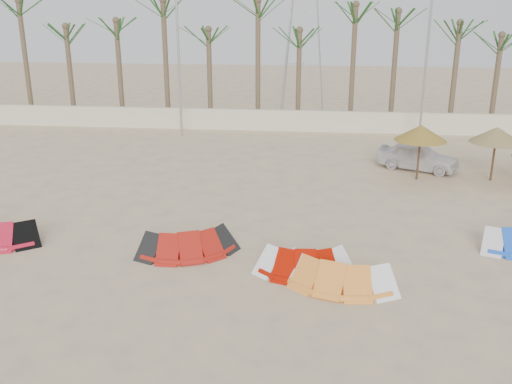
# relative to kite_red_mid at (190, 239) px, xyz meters

# --- Properties ---
(ground) EXTENTS (120.00, 120.00, 0.00)m
(ground) POSITION_rel_kite_red_mid_xyz_m (1.90, -3.64, -0.42)
(ground) COLOR #DBBA84
(ground) RESTS_ON ground
(boundary_wall) EXTENTS (60.00, 0.30, 1.30)m
(boundary_wall) POSITION_rel_kite_red_mid_xyz_m (1.90, 18.36, 0.23)
(boundary_wall) COLOR beige
(boundary_wall) RESTS_ON ground
(palm_line) EXTENTS (52.00, 4.00, 7.70)m
(palm_line) POSITION_rel_kite_red_mid_xyz_m (2.57, 19.86, 6.03)
(palm_line) COLOR brown
(palm_line) RESTS_ON ground
(lamp_b) EXTENTS (1.25, 0.14, 11.00)m
(lamp_b) POSITION_rel_kite_red_mid_xyz_m (-4.06, 16.36, 5.35)
(lamp_b) COLOR #A5A8AD
(lamp_b) RESTS_ON ground
(lamp_c) EXTENTS (1.25, 0.14, 11.00)m
(lamp_c) POSITION_rel_kite_red_mid_xyz_m (9.94, 16.36, 5.35)
(lamp_c) COLOR #A5A8AD
(lamp_c) RESTS_ON ground
(pylon) EXTENTS (3.00, 3.00, 14.00)m
(pylon) POSITION_rel_kite_red_mid_xyz_m (2.90, 24.36, -0.42)
(pylon) COLOR #A5A8AD
(pylon) RESTS_ON ground
(kite_red_mid) EXTENTS (3.55, 2.45, 0.90)m
(kite_red_mid) POSITION_rel_kite_red_mid_xyz_m (0.00, 0.00, 0.00)
(kite_red_mid) COLOR #A61A10
(kite_red_mid) RESTS_ON ground
(kite_red_right) EXTENTS (3.00, 1.66, 0.90)m
(kite_red_right) POSITION_rel_kite_red_mid_xyz_m (3.76, -1.01, -0.00)
(kite_red_right) COLOR #A40E00
(kite_red_right) RESTS_ON ground
(kite_orange) EXTENTS (3.74, 2.35, 0.90)m
(kite_orange) POSITION_rel_kite_red_mid_xyz_m (4.63, -1.63, 0.00)
(kite_orange) COLOR orange
(kite_orange) RESTS_ON ground
(parasol_left) EXTENTS (2.34, 2.34, 2.52)m
(parasol_left) POSITION_rel_kite_red_mid_xyz_m (8.60, 8.79, 1.74)
(parasol_left) COLOR #4C331E
(parasol_left) RESTS_ON ground
(parasol_right) EXTENTS (2.34, 2.34, 2.46)m
(parasol_right) POSITION_rel_kite_red_mid_xyz_m (11.91, 8.97, 1.69)
(parasol_right) COLOR #4C331E
(parasol_right) RESTS_ON ground
(car) EXTENTS (4.11, 2.99, 1.30)m
(car) POSITION_rel_kite_red_mid_xyz_m (8.86, 10.44, 0.23)
(car) COLOR silver
(car) RESTS_ON ground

